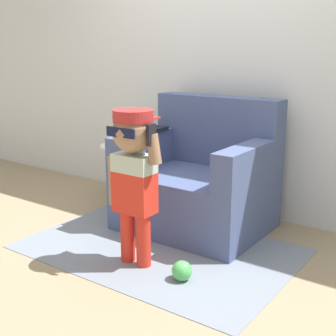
{
  "coord_description": "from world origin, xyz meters",
  "views": [
    {
      "loc": [
        1.93,
        -2.91,
        1.38
      ],
      "look_at": [
        0.11,
        -0.35,
        0.57
      ],
      "focal_mm": 50.0,
      "sensor_mm": 36.0,
      "label": 1
    }
  ],
  "objects": [
    {
      "name": "wall_back",
      "position": [
        0.0,
        0.59,
        1.3
      ],
      "size": [
        10.0,
        0.05,
        2.6
      ],
      "color": "silver",
      "rests_on": "ground_plane"
    },
    {
      "name": "toy_ball",
      "position": [
        0.5,
        -0.74,
        0.06
      ],
      "size": [
        0.13,
        0.13,
        0.13
      ],
      "color": "#4CB256",
      "rests_on": "ground_plane"
    },
    {
      "name": "armchair",
      "position": [
        0.1,
        0.09,
        0.36
      ],
      "size": [
        1.09,
        0.86,
        1.0
      ],
      "color": "#475684",
      "rests_on": "ground_plane"
    },
    {
      "name": "side_table",
      "position": [
        -0.75,
        0.16,
        0.32
      ],
      "size": [
        0.37,
        0.37,
        0.54
      ],
      "color": "white",
      "rests_on": "ground_plane"
    },
    {
      "name": "person_child",
      "position": [
        0.12,
        -0.72,
        0.68
      ],
      "size": [
        0.41,
        0.31,
        1.01
      ],
      "color": "red",
      "rests_on": "ground_plane"
    },
    {
      "name": "ground_plane",
      "position": [
        0.0,
        0.0,
        0.0
      ],
      "size": [
        10.0,
        10.0,
        0.0
      ],
      "primitive_type": "plane",
      "color": "#998466"
    },
    {
      "name": "rug",
      "position": [
        0.11,
        -0.45,
        0.0
      ],
      "size": [
        1.85,
        1.25,
        0.01
      ],
      "color": "gray",
      "rests_on": "ground_plane"
    }
  ]
}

